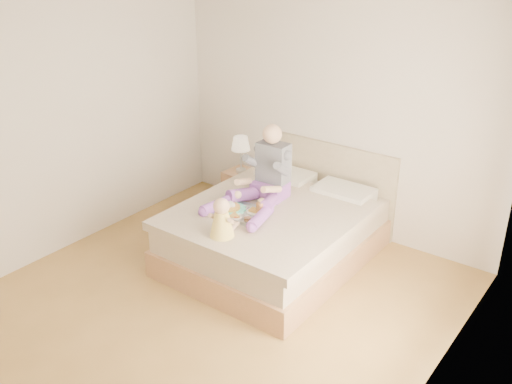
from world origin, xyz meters
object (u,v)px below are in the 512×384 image
Objects in this scene: nightstand at (243,191)px; adult at (264,179)px; tray at (239,210)px; bed at (279,230)px; baby at (222,221)px.

adult is at bearing -36.72° from nightstand.
bed is at bearing 56.10° from tray.
adult is (0.81, -0.69, 0.60)m from nightstand.
tray is at bearing -117.34° from bed.
adult is at bearing 80.12° from tray.
bed is 0.56m from adult.
bed is 2.20× the size of adult.
bed reaches higher than tray.
adult is 2.60× the size of baby.
bed is 1.21m from nightstand.
adult is (-0.19, -0.02, 0.53)m from bed.
tray is at bearing 100.69° from baby.
baby reaches higher than nightstand.
bed is 0.97m from baby.
nightstand is at bearing 137.36° from adult.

